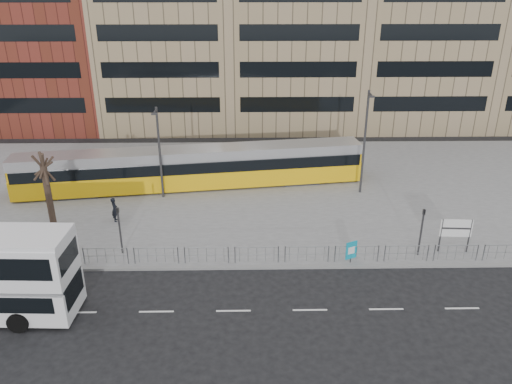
{
  "coord_description": "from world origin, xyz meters",
  "views": [
    {
      "loc": [
        -1.19,
        -25.31,
        16.07
      ],
      "look_at": [
        -0.65,
        6.0,
        2.38
      ],
      "focal_mm": 35.0,
      "sensor_mm": 36.0,
      "label": 1
    }
  ],
  "objects_px": {
    "lamp_post_west": "(159,149)",
    "lamp_post_east": "(365,139)",
    "pedestrian": "(115,210)",
    "bare_tree": "(40,150)",
    "ad_panel": "(351,251)",
    "tram": "(192,168)",
    "station_sign": "(456,230)",
    "traffic_light_east": "(422,226)",
    "traffic_light_west": "(119,225)"
  },
  "relations": [
    {
      "from": "traffic_light_east",
      "to": "lamp_post_east",
      "type": "relative_size",
      "value": 0.38
    },
    {
      "from": "pedestrian",
      "to": "lamp_post_east",
      "type": "bearing_deg",
      "value": -85.02
    },
    {
      "from": "bare_tree",
      "to": "traffic_light_west",
      "type": "bearing_deg",
      "value": -33.69
    },
    {
      "from": "pedestrian",
      "to": "traffic_light_east",
      "type": "relative_size",
      "value": 0.57
    },
    {
      "from": "station_sign",
      "to": "lamp_post_west",
      "type": "distance_m",
      "value": 21.36
    },
    {
      "from": "pedestrian",
      "to": "lamp_post_west",
      "type": "bearing_deg",
      "value": -43.27
    },
    {
      "from": "traffic_light_west",
      "to": "lamp_post_west",
      "type": "xyz_separation_m",
      "value": [
        1.23,
        8.46,
        1.95
      ]
    },
    {
      "from": "station_sign",
      "to": "traffic_light_east",
      "type": "height_order",
      "value": "traffic_light_east"
    },
    {
      "from": "traffic_light_west",
      "to": "bare_tree",
      "type": "bearing_deg",
      "value": 157.22
    },
    {
      "from": "station_sign",
      "to": "tram",
      "type": "bearing_deg",
      "value": 151.81
    },
    {
      "from": "lamp_post_east",
      "to": "bare_tree",
      "type": "xyz_separation_m",
      "value": [
        -22.34,
        -5.41,
        1.07
      ]
    },
    {
      "from": "tram",
      "to": "ad_panel",
      "type": "xyz_separation_m",
      "value": [
        10.61,
        -11.92,
        -0.81
      ]
    },
    {
      "from": "ad_panel",
      "to": "traffic_light_east",
      "type": "distance_m",
      "value": 4.59
    },
    {
      "from": "tram",
      "to": "pedestrian",
      "type": "distance_m",
      "value": 7.84
    },
    {
      "from": "lamp_post_east",
      "to": "traffic_light_west",
      "type": "bearing_deg",
      "value": -151.47
    },
    {
      "from": "traffic_light_east",
      "to": "lamp_post_west",
      "type": "distance_m",
      "value": 19.43
    },
    {
      "from": "lamp_post_west",
      "to": "traffic_light_east",
      "type": "bearing_deg",
      "value": -27.73
    },
    {
      "from": "lamp_post_east",
      "to": "lamp_post_west",
      "type": "bearing_deg",
      "value": -177.58
    },
    {
      "from": "traffic_light_east",
      "to": "bare_tree",
      "type": "distance_m",
      "value": 24.53
    },
    {
      "from": "tram",
      "to": "lamp_post_east",
      "type": "distance_m",
      "value": 13.77
    },
    {
      "from": "traffic_light_east",
      "to": "traffic_light_west",
      "type": "bearing_deg",
      "value": -176.92
    },
    {
      "from": "pedestrian",
      "to": "lamp_post_east",
      "type": "distance_m",
      "value": 19.18
    },
    {
      "from": "station_sign",
      "to": "lamp_post_east",
      "type": "height_order",
      "value": "lamp_post_east"
    },
    {
      "from": "station_sign",
      "to": "ad_panel",
      "type": "distance_m",
      "value": 6.77
    },
    {
      "from": "lamp_post_east",
      "to": "pedestrian",
      "type": "bearing_deg",
      "value": -165.59
    },
    {
      "from": "lamp_post_west",
      "to": "bare_tree",
      "type": "bearing_deg",
      "value": -145.0
    },
    {
      "from": "tram",
      "to": "station_sign",
      "type": "relative_size",
      "value": 12.41
    },
    {
      "from": "station_sign",
      "to": "ad_panel",
      "type": "height_order",
      "value": "station_sign"
    },
    {
      "from": "traffic_light_east",
      "to": "ad_panel",
      "type": "bearing_deg",
      "value": -164.24
    },
    {
      "from": "station_sign",
      "to": "lamp_post_west",
      "type": "height_order",
      "value": "lamp_post_west"
    },
    {
      "from": "station_sign",
      "to": "pedestrian",
      "type": "distance_m",
      "value": 22.57
    },
    {
      "from": "pedestrian",
      "to": "bare_tree",
      "type": "relative_size",
      "value": 0.24
    },
    {
      "from": "pedestrian",
      "to": "traffic_light_west",
      "type": "bearing_deg",
      "value": -171.05
    },
    {
      "from": "pedestrian",
      "to": "traffic_light_east",
      "type": "height_order",
      "value": "traffic_light_east"
    },
    {
      "from": "lamp_post_west",
      "to": "pedestrian",
      "type": "bearing_deg",
      "value": -123.84
    },
    {
      "from": "traffic_light_west",
      "to": "bare_tree",
      "type": "xyz_separation_m",
      "value": [
        -5.56,
        3.71,
        3.55
      ]
    },
    {
      "from": "station_sign",
      "to": "bare_tree",
      "type": "height_order",
      "value": "bare_tree"
    },
    {
      "from": "bare_tree",
      "to": "traffic_light_east",
      "type": "bearing_deg",
      "value": -10.06
    },
    {
      "from": "pedestrian",
      "to": "lamp_post_west",
      "type": "height_order",
      "value": "lamp_post_west"
    },
    {
      "from": "ad_panel",
      "to": "lamp_post_east",
      "type": "distance_m",
      "value": 11.45
    },
    {
      "from": "ad_panel",
      "to": "bare_tree",
      "type": "distance_m",
      "value": 20.74
    },
    {
      "from": "traffic_light_east",
      "to": "bare_tree",
      "type": "relative_size",
      "value": 0.43
    },
    {
      "from": "tram",
      "to": "traffic_light_east",
      "type": "height_order",
      "value": "tram"
    },
    {
      "from": "tram",
      "to": "station_sign",
      "type": "bearing_deg",
      "value": -39.89
    },
    {
      "from": "tram",
      "to": "traffic_light_west",
      "type": "height_order",
      "value": "tram"
    },
    {
      "from": "pedestrian",
      "to": "traffic_light_east",
      "type": "bearing_deg",
      "value": -113.49
    },
    {
      "from": "bare_tree",
      "to": "lamp_post_west",
      "type": "bearing_deg",
      "value": 35.0
    },
    {
      "from": "lamp_post_west",
      "to": "lamp_post_east",
      "type": "relative_size",
      "value": 0.87
    },
    {
      "from": "pedestrian",
      "to": "lamp_post_west",
      "type": "relative_size",
      "value": 0.25
    },
    {
      "from": "tram",
      "to": "lamp_post_east",
      "type": "height_order",
      "value": "lamp_post_east"
    }
  ]
}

